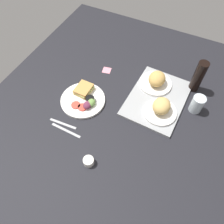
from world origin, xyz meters
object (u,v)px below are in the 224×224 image
fork (63,124)px  plate_with_salad (84,98)px  serving_tray (157,98)px  soda_bottle (198,77)px  knife (66,130)px  sticky_note (107,70)px  bread_plate_near (156,81)px  espresso_cup (89,161)px  drinking_glass (197,104)px  bread_plate_far (161,108)px

fork → plate_with_salad: bearing=79.5°
serving_tray → soda_bottle: size_ratio=2.04×
serving_tray → fork: (41.22, -43.10, -0.55)cm
fork → knife: same height
sticky_note → plate_with_salad: bearing=-1.7°
serving_tray → knife: (44.22, -39.10, -0.55)cm
bread_plate_near → espresso_cup: size_ratio=3.77×
serving_tray → espresso_cup: (55.21, -17.84, 1.20)cm
bread_plate_near → soda_bottle: soda_bottle is taller
knife → sticky_note: knife is taller
drinking_glass → knife: size_ratio=0.59×
espresso_cup → fork: (-14.00, -25.26, -1.75)cm
serving_tray → sticky_note: serving_tray is taller
fork → knife: (3.00, 4.00, 0.00)cm
bread_plate_near → espresso_cup: bread_plate_near is taller
knife → plate_with_salad: bearing=95.3°
bread_plate_near → drinking_glass: bearing=75.5°
plate_with_salad → knife: (23.67, 1.58, -1.49)cm
plate_with_salad → serving_tray: bearing=116.8°
bread_plate_far → drinking_glass: 21.83cm
serving_tray → bread_plate_near: size_ratio=2.13×
soda_bottle → fork: (60.01, -61.15, -10.80)cm
soda_bottle → knife: 85.75cm
fork → bread_plate_near: bearing=49.3°
plate_with_salad → bread_plate_far: bearing=103.8°
espresso_cup → fork: espresso_cup is taller
serving_tray → drinking_glass: drinking_glass is taller
drinking_glass → bread_plate_far: bearing=-56.5°
espresso_cup → bread_plate_near: bearing=168.6°
bread_plate_near → espresso_cup: (65.07, -13.09, -3.31)cm
soda_bottle → sticky_note: (10.11, -57.85, -10.99)cm
soda_bottle → knife: bearing=-42.2°
plate_with_salad → sticky_note: 29.30cm
drinking_glass → fork: drinking_glass is taller
plate_with_salad → espresso_cup: plate_with_salad is taller
plate_with_salad → knife: plate_with_salad is taller
soda_bottle → serving_tray: bearing=-43.8°
serving_tray → knife: serving_tray is taller
plate_with_salad → drinking_glass: (-23.23, 63.77, 3.82)cm
espresso_cup → sticky_note: 67.60cm
drinking_glass → soda_bottle: soda_bottle is taller
plate_with_salad → fork: 20.86cm
plate_with_salad → fork: bearing=-6.7°
bread_plate_near → fork: (51.08, -38.35, -5.06)cm
espresso_cup → fork: bearing=-119.0°
bread_plate_far → espresso_cup: bread_plate_far is taller
bread_plate_near → fork: 64.07cm
bread_plate_near → sticky_note: size_ratio=3.77×
serving_tray → fork: 59.64cm
serving_tray → drinking_glass: 23.73cm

